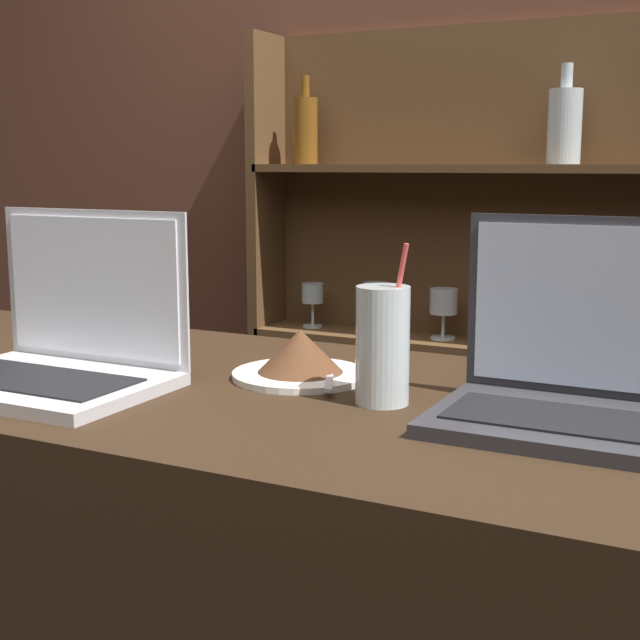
# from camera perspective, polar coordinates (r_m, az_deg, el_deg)

# --- Properties ---
(back_wall) EXTENTS (7.00, 0.06, 2.70)m
(back_wall) POSITION_cam_1_polar(r_m,az_deg,el_deg) (2.32, 12.02, 8.19)
(back_wall) COLOR brown
(back_wall) RESTS_ON ground_plane
(back_shelf) EXTENTS (1.24, 0.18, 1.75)m
(back_shelf) POSITION_cam_1_polar(r_m,az_deg,el_deg) (2.30, 10.46, -2.54)
(back_shelf) COLOR brown
(back_shelf) RESTS_ON ground_plane
(laptop_near) EXTENTS (0.35, 0.25, 0.25)m
(laptop_near) POSITION_cam_1_polar(r_m,az_deg,el_deg) (1.36, -16.30, -1.69)
(laptop_near) COLOR silver
(laptop_near) RESTS_ON bar_counter
(laptop_far) EXTENTS (0.30, 0.23, 0.25)m
(laptop_far) POSITION_cam_1_polar(r_m,az_deg,el_deg) (1.15, 15.58, -3.57)
(laptop_far) COLOR #333338
(laptop_far) RESTS_ON bar_counter
(cake_plate) EXTENTS (0.21, 0.21, 0.08)m
(cake_plate) POSITION_cam_1_polar(r_m,az_deg,el_deg) (1.34, -1.26, -2.42)
(cake_plate) COLOR white
(cake_plate) RESTS_ON bar_counter
(water_glass) EXTENTS (0.07, 0.07, 0.22)m
(water_glass) POSITION_cam_1_polar(r_m,az_deg,el_deg) (1.19, 4.03, -1.62)
(water_glass) COLOR silver
(water_glass) RESTS_ON bar_counter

